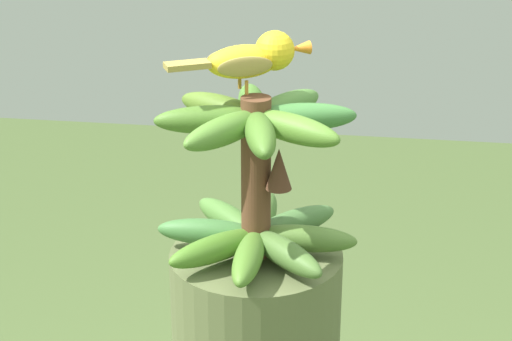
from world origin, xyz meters
name	(u,v)px	position (x,y,z in m)	size (l,w,h in m)	color
banana_bunch	(256,178)	(0.00, 0.00, 1.39)	(0.29, 0.29, 0.23)	brown
perched_bird	(254,57)	(0.01, -0.03, 1.56)	(0.19, 0.11, 0.08)	#C68933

